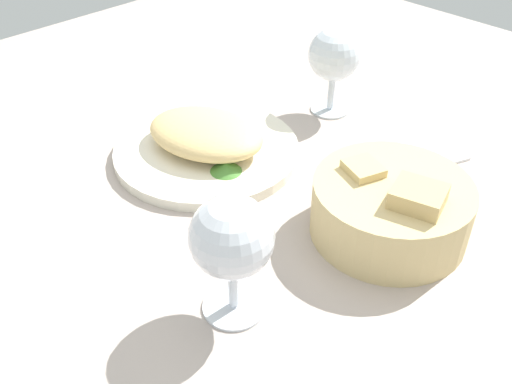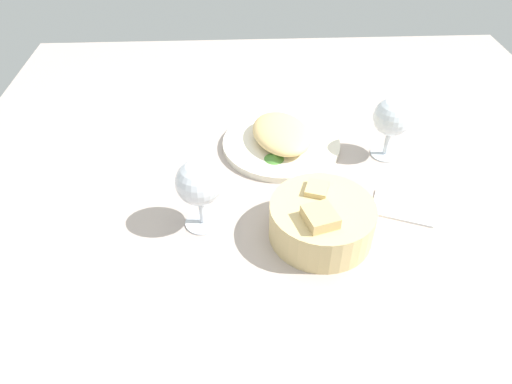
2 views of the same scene
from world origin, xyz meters
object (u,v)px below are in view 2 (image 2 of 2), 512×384
(plate, at_px, (281,144))
(wine_glass_near, at_px, (199,185))
(bread_basket, at_px, (321,220))
(wine_glass_far, at_px, (392,119))
(folded_napkin, at_px, (404,207))

(plate, relative_size, wine_glass_near, 1.89)
(bread_basket, height_order, wine_glass_near, wine_glass_near)
(wine_glass_far, xyz_separation_m, folded_napkin, (0.17, -0.01, -0.08))
(wine_glass_far, bearing_deg, wine_glass_near, -63.31)
(wine_glass_near, bearing_deg, folded_napkin, 93.15)
(wine_glass_near, relative_size, folded_napkin, 1.21)
(wine_glass_near, xyz_separation_m, folded_napkin, (-0.02, 0.37, -0.08))
(plate, distance_m, folded_napkin, 0.29)
(folded_napkin, bearing_deg, bread_basket, -138.15)
(wine_glass_near, xyz_separation_m, wine_glass_far, (-0.19, 0.37, -0.00))
(plate, height_order, wine_glass_near, wine_glass_near)
(wine_glass_far, bearing_deg, folded_napkin, -2.75)
(plate, xyz_separation_m, bread_basket, (0.27, 0.04, 0.03))
(wine_glass_near, bearing_deg, bread_basket, 78.85)
(plate, bearing_deg, folded_napkin, 45.17)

